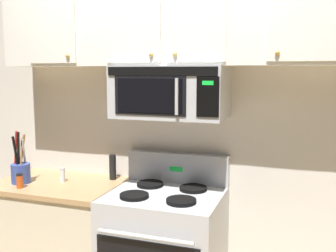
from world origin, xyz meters
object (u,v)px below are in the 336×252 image
utensil_crock_blue (21,170)px  pepper_mill (113,167)px  salt_shaker (62,175)px  over_range_microwave (170,92)px  spice_jar (20,181)px

utensil_crock_blue → pepper_mill: bearing=27.3°
utensil_crock_blue → salt_shaker: bearing=25.2°
over_range_microwave → salt_shaker: bearing=-173.6°
salt_shaker → pepper_mill: size_ratio=0.54×
utensil_crock_blue → spice_jar: size_ratio=3.72×
utensil_crock_blue → pepper_mill: (0.60, 0.31, 0.00)m
salt_shaker → spice_jar: (-0.19, -0.24, 0.00)m
over_range_microwave → salt_shaker: (-0.82, -0.09, -0.62)m
salt_shaker → over_range_microwave: bearing=6.4°
utensil_crock_blue → pepper_mill: utensil_crock_blue is taller
pepper_mill → utensil_crock_blue: bearing=-152.7°
salt_shaker → spice_jar: spice_jar is taller
pepper_mill → spice_jar: 0.66m
salt_shaker → pepper_mill: (0.33, 0.18, 0.04)m
over_range_microwave → pepper_mill: bearing=169.8°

